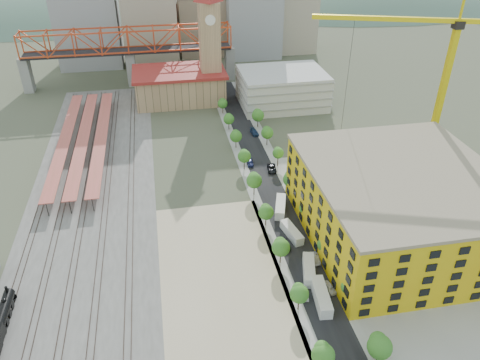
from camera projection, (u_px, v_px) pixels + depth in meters
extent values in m
plane|color=#474C38|center=(221.00, 208.00, 131.22)|extent=(400.00, 400.00, 0.00)
cube|color=#605E59|center=(94.00, 188.00, 140.23)|extent=(36.00, 165.00, 0.06)
cube|color=tan|center=(224.00, 290.00, 104.24)|extent=(28.00, 67.00, 0.06)
cube|color=black|center=(264.00, 176.00, 146.24)|extent=(12.00, 170.00, 0.06)
cube|color=gray|center=(247.00, 177.00, 145.39)|extent=(3.00, 170.00, 0.04)
cube|color=gray|center=(281.00, 174.00, 147.11)|extent=(3.00, 170.00, 0.04)
cube|color=gray|center=(404.00, 233.00, 121.49)|extent=(50.00, 90.00, 0.06)
cube|color=#382B23|center=(42.00, 192.00, 137.88)|extent=(0.12, 160.00, 0.18)
cube|color=#382B23|center=(48.00, 192.00, 138.10)|extent=(0.12, 160.00, 0.18)
cube|color=#382B23|center=(64.00, 190.00, 138.81)|extent=(0.12, 160.00, 0.18)
cube|color=#382B23|center=(69.00, 190.00, 139.03)|extent=(0.12, 160.00, 0.18)
cube|color=#382B23|center=(84.00, 188.00, 139.75)|extent=(0.12, 160.00, 0.18)
cube|color=#382B23|center=(89.00, 188.00, 139.97)|extent=(0.12, 160.00, 0.18)
cube|color=#382B23|center=(105.00, 186.00, 140.68)|extent=(0.12, 160.00, 0.18)
cube|color=#382B23|center=(110.00, 186.00, 140.90)|extent=(0.12, 160.00, 0.18)
cube|color=#382B23|center=(129.00, 184.00, 141.77)|extent=(0.12, 160.00, 0.18)
cube|color=#382B23|center=(134.00, 184.00, 142.00)|extent=(0.12, 160.00, 0.18)
cube|color=#CC524E|center=(65.00, 138.00, 159.43)|extent=(4.00, 80.00, 0.25)
cylinder|color=black|center=(66.00, 144.00, 160.48)|extent=(0.24, 0.24, 4.00)
cube|color=#CC524E|center=(83.00, 137.00, 160.36)|extent=(4.00, 80.00, 0.25)
cylinder|color=black|center=(84.00, 142.00, 161.42)|extent=(0.24, 0.24, 4.00)
cube|color=#CC524E|center=(101.00, 136.00, 161.30)|extent=(4.00, 80.00, 0.25)
cylinder|color=black|center=(102.00, 141.00, 162.35)|extent=(0.24, 0.24, 4.00)
cube|color=tan|center=(180.00, 87.00, 195.86)|extent=(36.00, 22.00, 12.00)
cube|color=maroon|center=(179.00, 72.00, 192.45)|extent=(38.00, 24.00, 1.20)
cube|color=tan|center=(210.00, 53.00, 188.86)|extent=(8.00, 8.00, 40.00)
cylinder|color=white|center=(210.00, 20.00, 178.07)|extent=(4.00, 0.30, 4.00)
cube|color=silver|center=(282.00, 88.00, 191.69)|extent=(34.00, 26.00, 14.00)
cube|color=gray|center=(27.00, 75.00, 204.18)|extent=(4.00, 6.00, 15.00)
cube|color=gray|center=(230.00, 63.00, 218.20)|extent=(4.00, 6.00, 15.00)
cube|color=gray|center=(131.00, 69.00, 211.19)|extent=(4.00, 6.00, 15.00)
cube|color=black|center=(129.00, 51.00, 206.99)|extent=(90.00, 9.00, 1.00)
cube|color=yellow|center=(399.00, 206.00, 116.31)|extent=(44.00, 50.00, 18.00)
cube|color=gray|center=(406.00, 174.00, 111.37)|extent=(44.60, 50.60, 0.80)
cube|color=#9EA0A3|center=(88.00, 26.00, 231.30)|extent=(30.00, 25.00, 38.00)
cube|color=#B2A58C|center=(148.00, 11.00, 228.11)|extent=(26.00, 22.00, 52.00)
cube|color=gray|center=(201.00, 24.00, 250.65)|extent=(24.00, 24.00, 30.00)
cube|color=#B2A58C|center=(294.00, 9.00, 250.58)|extent=(22.00, 20.00, 44.00)
cube|color=brown|center=(174.00, 25.00, 257.88)|extent=(20.00, 20.00, 26.00)
ellipsoid|color=#4C6B59|center=(75.00, 104.00, 371.94)|extent=(396.00, 216.00, 180.00)
ellipsoid|color=#4C6B59|center=(224.00, 120.00, 403.25)|extent=(484.00, 264.00, 220.00)
ellipsoid|color=#4C6B59|center=(359.00, 86.00, 410.38)|extent=(418.00, 228.00, 190.00)
cylinder|color=black|center=(3.00, 311.00, 96.13)|extent=(2.29, 10.97, 2.29)
cylinder|color=black|center=(7.00, 290.00, 99.09)|extent=(0.64, 0.64, 1.46)
sphere|color=black|center=(4.00, 301.00, 97.03)|extent=(0.91, 0.91, 0.91)
cone|color=black|center=(12.00, 294.00, 102.05)|extent=(2.38, 1.46, 2.38)
cube|color=yellow|center=(438.00, 108.00, 134.56)|extent=(1.60, 1.60, 45.04)
cube|color=black|center=(458.00, 25.00, 122.19)|extent=(2.50, 2.50, 2.00)
cube|color=yellow|center=(384.00, 19.00, 123.82)|extent=(36.51, 13.03, 1.20)
cube|color=yellow|center=(463.00, 5.00, 119.56)|extent=(0.50, 0.50, 8.01)
cube|color=silver|center=(321.00, 297.00, 100.60)|extent=(3.86, 10.67, 2.86)
cube|color=silver|center=(309.00, 270.00, 107.90)|extent=(4.89, 9.93, 2.63)
cube|color=silver|center=(292.00, 232.00, 119.91)|extent=(4.14, 9.26, 2.45)
cube|color=silver|center=(280.00, 207.00, 129.43)|extent=(5.43, 10.16, 2.69)
imported|color=#A6A7AB|center=(305.00, 294.00, 102.27)|extent=(2.04, 4.16, 1.31)
imported|color=black|center=(284.00, 245.00, 116.49)|extent=(2.67, 5.40, 1.47)
imported|color=navy|center=(250.00, 163.00, 151.72)|extent=(2.46, 4.91, 1.37)
imported|color=silver|center=(330.00, 288.00, 103.80)|extent=(2.37, 4.41, 1.43)
imported|color=gray|center=(315.00, 259.00, 112.10)|extent=(1.80, 4.58, 1.49)
imported|color=black|center=(272.00, 168.00, 148.48)|extent=(3.41, 6.08, 1.61)
imported|color=navy|center=(254.00, 132.00, 170.86)|extent=(2.72, 5.70, 1.60)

